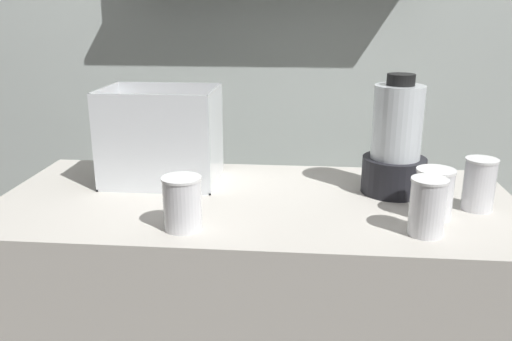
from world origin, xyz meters
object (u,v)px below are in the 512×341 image
at_px(carrot_display_bin, 165,152).
at_px(juice_cup_orange_middle, 434,196).
at_px(blender_pitcher, 396,146).
at_px(juice_cup_pomegranate_far_left, 183,207).
at_px(juice_cup_pomegranate_right, 479,187).
at_px(juice_cup_mango_left, 427,210).

relative_size(carrot_display_bin, juice_cup_orange_middle, 2.65).
xyz_separation_m(blender_pitcher, juice_cup_pomegranate_far_left, (-0.53, -0.31, -0.08)).
bearing_deg(juice_cup_pomegranate_right, juice_cup_orange_middle, -152.89).
relative_size(carrot_display_bin, blender_pitcher, 0.99).
relative_size(blender_pitcher, juice_cup_mango_left, 2.46).
relative_size(juice_cup_orange_middle, juice_cup_pomegranate_right, 0.92).
height_order(carrot_display_bin, juice_cup_mango_left, carrot_display_bin).
height_order(carrot_display_bin, blender_pitcher, blender_pitcher).
distance_m(carrot_display_bin, blender_pitcher, 0.66).
relative_size(juice_cup_mango_left, juice_cup_orange_middle, 1.08).
xyz_separation_m(juice_cup_orange_middle, juice_cup_pomegranate_right, (0.13, 0.06, 0.01)).
height_order(juice_cup_mango_left, juice_cup_orange_middle, juice_cup_mango_left).
bearing_deg(juice_cup_mango_left, blender_pitcher, 96.07).
xyz_separation_m(carrot_display_bin, juice_cup_mango_left, (0.69, -0.33, -0.03)).
relative_size(juice_cup_pomegranate_far_left, juice_cup_mango_left, 0.95).
bearing_deg(juice_cup_orange_middle, carrot_display_bin, 163.28).
relative_size(blender_pitcher, juice_cup_pomegranate_far_left, 2.60).
xyz_separation_m(juice_cup_mango_left, juice_cup_pomegranate_right, (0.16, 0.17, 0.00)).
bearing_deg(juice_cup_orange_middle, juice_cup_pomegranate_right, 27.11).
bearing_deg(juice_cup_pomegranate_far_left, juice_cup_mango_left, 1.91).
relative_size(juice_cup_pomegranate_far_left, juice_cup_orange_middle, 1.03).
bearing_deg(juice_cup_mango_left, carrot_display_bin, 154.59).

